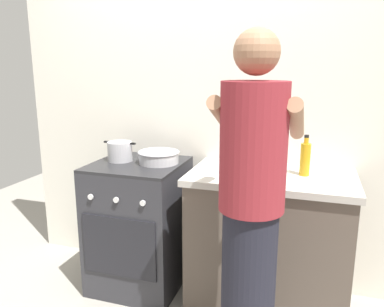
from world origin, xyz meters
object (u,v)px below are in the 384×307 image
Objects in this scene: pot at (120,151)px; spice_bottle at (274,168)px; stove_range at (140,224)px; oil_bottle at (305,159)px; person at (251,217)px; mixing_bowl at (159,156)px; utensil_crock at (239,151)px.

pot is 1.06m from spice_bottle.
spice_bottle is (0.92, -0.02, 0.50)m from stove_range.
pot is 0.96× the size of oil_bottle.
oil_bottle is at bearing 71.73° from person.
person is (0.88, -0.61, 0.41)m from stove_range.
person is (-0.04, -0.59, -0.09)m from spice_bottle.
mixing_bowl is at bearing 4.62° from pot.
person reaches higher than stove_range.
pot is at bearing -175.38° from mixing_bowl.
utensil_crock is 0.83m from person.
oil_bottle reaches higher than mixing_bowl.
pot is 0.14× the size of person.
mixing_bowl is at bearing -165.30° from utensil_crock.
spice_bottle is at bearing -1.18° from stove_range.
stove_range is 0.87m from utensil_crock.
oil_bottle is at bearing 17.82° from spice_bottle.
person reaches higher than pot.
pot reaches higher than spice_bottle.
spice_bottle is at bearing -162.18° from oil_bottle.
oil_bottle is at bearing -0.25° from mixing_bowl.
stove_range is 3.78× the size of pot.
stove_range is at bearing 145.11° from person.
utensil_crock is 0.32m from spice_bottle.
utensil_crock is 1.31× the size of oil_bottle.
utensil_crock reaches higher than mixing_bowl.
spice_bottle is 0.38× the size of oil_bottle.
spice_bottle is (0.78, -0.06, 0.00)m from mixing_bowl.
spice_bottle is 0.60m from person.
person is at bearing -41.55° from mixing_bowl.
person is (0.21, -0.79, -0.13)m from utensil_crock.
utensil_crock reaches higher than stove_range.
pot is at bearing 148.21° from person.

